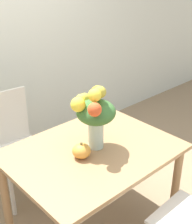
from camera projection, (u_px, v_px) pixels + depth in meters
name	position (u px, v px, depth m)	size (l,w,h in m)	color
dining_table	(92.00, 162.00, 2.23)	(1.15, 0.89, 0.75)	#9E754C
flower_vase	(94.00, 113.00, 2.09)	(0.31, 0.34, 0.47)	#B2CCBC
pumpkin	(81.00, 151.00, 2.07)	(0.12, 0.12, 0.11)	gold
dining_chair_near_window	(15.00, 145.00, 2.70)	(0.45, 0.45, 0.96)	silver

